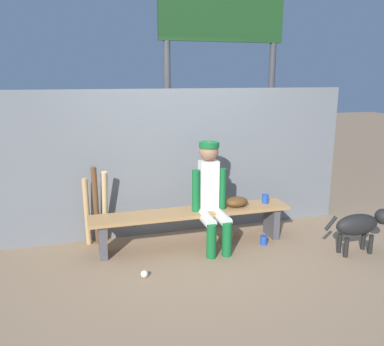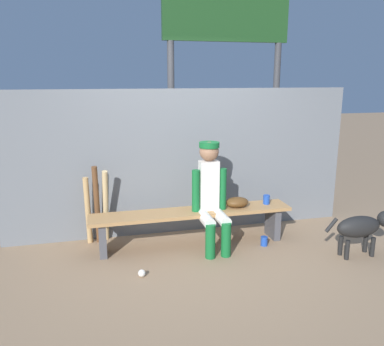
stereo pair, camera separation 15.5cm
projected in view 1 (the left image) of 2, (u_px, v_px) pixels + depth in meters
ground_plane at (192, 245)px, 4.72m from camera, size 30.00×30.00×0.00m
chainlink_fence at (181, 162)px, 4.96m from camera, size 4.37×0.03×1.80m
dugout_bench at (192, 218)px, 4.64m from camera, size 2.35×0.36×0.43m
player_seated at (211, 193)px, 4.52m from camera, size 0.41×0.55×1.23m
baseball_glove at (236, 202)px, 4.75m from camera, size 0.28×0.20×0.12m
bat_wood_natural at (105, 207)px, 4.67m from camera, size 0.08×0.26×0.90m
bat_wood_dark at (96, 206)px, 4.62m from camera, size 0.08×0.16×0.95m
bat_wood_tan at (87, 212)px, 4.62m from camera, size 0.08×0.14×0.82m
baseball at (144, 274)px, 3.94m from camera, size 0.07×0.07×0.07m
cup_on_ground at (264, 240)px, 4.72m from camera, size 0.08×0.08×0.11m
cup_on_bench at (265, 199)px, 4.88m from camera, size 0.08×0.08×0.11m
scoreboard at (226, 35)px, 5.82m from camera, size 2.17×0.27×3.61m
dog at (361, 224)px, 4.44m from camera, size 0.84×0.20×0.49m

